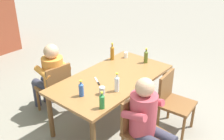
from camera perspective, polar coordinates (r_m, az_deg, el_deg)
The scene contains 15 objects.
ground_plane at distance 4.16m, azimuth 0.00°, elevation -10.73°, with size 24.00×24.00×0.00m, color gray.
dining_table at distance 3.79m, azimuth 0.00°, elevation -2.71°, with size 1.85×0.97×0.74m.
chair_far_left at distance 4.13m, azimuth -12.26°, elevation -3.60°, with size 0.49×0.49×0.87m.
chair_near_left at distance 3.23m, azimuth 6.25°, elevation -12.49°, with size 0.48×0.48×0.87m.
chair_near_right at distance 3.83m, azimuth 13.15°, elevation -6.29°, with size 0.47×0.47×0.87m.
person_in_white_shirt at distance 4.13m, azimuth -13.34°, elevation -1.05°, with size 0.47×0.61×1.18m.
person_in_plaid_shirt at distance 3.08m, azimuth 8.03°, elevation -10.91°, with size 0.47×0.61×1.18m.
bottle_green at distance 3.05m, azimuth -2.22°, elevation -6.84°, with size 0.06×0.06×0.22m.
bottle_amber at distance 4.28m, azimuth 0.05°, elevation 3.88°, with size 0.06×0.06×0.29m.
bottle_olive at distance 4.21m, azimuth 7.46°, elevation 2.96°, with size 0.06×0.06×0.25m.
bottle_clear at distance 3.37m, azimuth 1.07°, elevation -2.94°, with size 0.06×0.06×0.27m.
bottle_blue at distance 3.30m, azimuth -6.78°, elevation -4.23°, with size 0.06×0.06×0.22m.
cup_white at distance 4.39m, azimuth 3.06°, elevation 3.32°, with size 0.07×0.07×0.10m, color white.
cup_steel at distance 3.33m, azimuth -2.17°, elevation -4.55°, with size 0.08×0.08×0.10m, color #B2B7BC.
table_knife at distance 3.64m, azimuth -3.19°, elevation -2.55°, with size 0.14×0.22×0.01m.
Camera 1 is at (-2.55, -2.11, 2.51)m, focal length 41.62 mm.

